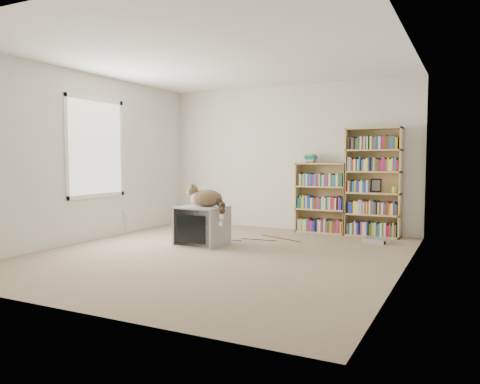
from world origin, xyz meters
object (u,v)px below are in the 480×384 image
at_px(crt_tv, 203,226).
at_px(cat, 209,201).
at_px(dvd_player, 376,241).
at_px(bookcase_short, 322,201).
at_px(bookcase_tall, 373,185).

xyz_separation_m(crt_tv, cat, (0.11, -0.00, 0.37)).
bearing_deg(crt_tv, dvd_player, 31.08).
bearing_deg(crt_tv, bookcase_short, 59.04).
bearing_deg(dvd_player, bookcase_tall, 117.39).
bearing_deg(cat, crt_tv, 167.81).
xyz_separation_m(cat, bookcase_tall, (1.92, 1.86, 0.18)).
bearing_deg(crt_tv, cat, 0.50).
height_order(cat, bookcase_short, bookcase_short).
distance_m(cat, bookcase_tall, 2.68).
bearing_deg(dvd_player, cat, -136.95).
relative_size(crt_tv, bookcase_short, 0.56).
distance_m(crt_tv, bookcase_short, 2.23).
xyz_separation_m(bookcase_tall, dvd_player, (0.17, -0.63, -0.78)).
bearing_deg(bookcase_short, cat, -120.29).
bearing_deg(bookcase_short, crt_tv, -122.78).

